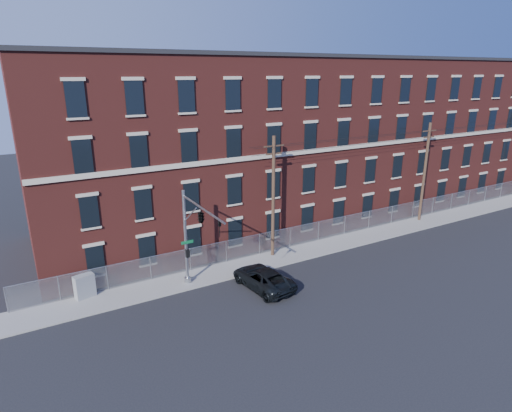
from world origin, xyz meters
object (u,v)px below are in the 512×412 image
object	(u,v)px
utility_pole_near	(273,195)
pickup_truck	(263,278)
traffic_signal_mast	(197,224)
utility_cabinet	(84,286)

from	to	relation	value
utility_pole_near	pickup_truck	world-z (taller)	utility_pole_near
traffic_signal_mast	utility_pole_near	world-z (taller)	utility_pole_near
utility_pole_near	utility_cabinet	world-z (taller)	utility_pole_near
pickup_truck	utility_cabinet	distance (m)	12.27
traffic_signal_mast	pickup_truck	distance (m)	6.52
traffic_signal_mast	pickup_truck	size ratio (longest dim) A/B	1.33
utility_pole_near	traffic_signal_mast	bearing A→B (deg)	-156.86
utility_pole_near	pickup_truck	xyz separation A→B (m)	(-3.52, -4.31, -4.61)
traffic_signal_mast	utility_cabinet	distance (m)	9.02
pickup_truck	utility_cabinet	world-z (taller)	utility_cabinet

